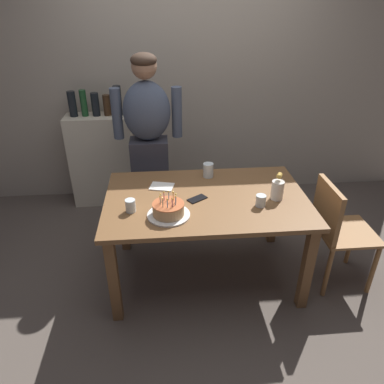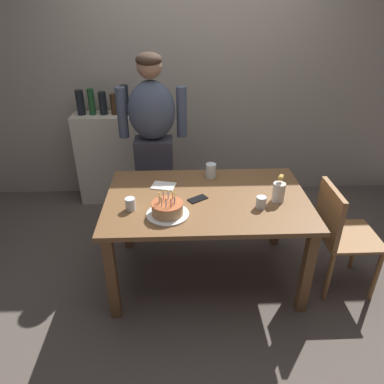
# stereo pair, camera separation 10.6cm
# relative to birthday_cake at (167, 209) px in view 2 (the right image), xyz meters

# --- Properties ---
(ground_plane) EXTENTS (10.00, 10.00, 0.00)m
(ground_plane) POSITION_rel_birthday_cake_xyz_m (0.29, 0.23, -0.78)
(ground_plane) COLOR #564C44
(back_wall) EXTENTS (5.20, 0.10, 2.60)m
(back_wall) POSITION_rel_birthday_cake_xyz_m (0.29, 1.78, 0.52)
(back_wall) COLOR #9E9384
(back_wall) RESTS_ON ground_plane
(dining_table) EXTENTS (1.50, 0.96, 0.74)m
(dining_table) POSITION_rel_birthday_cake_xyz_m (0.29, 0.23, -0.14)
(dining_table) COLOR brown
(dining_table) RESTS_ON ground_plane
(birthday_cake) EXTENTS (0.29, 0.29, 0.17)m
(birthday_cake) POSITION_rel_birthday_cake_xyz_m (0.00, 0.00, 0.00)
(birthday_cake) COLOR white
(birthday_cake) RESTS_ON dining_table
(water_glass_near) EXTENTS (0.07, 0.07, 0.09)m
(water_glass_near) POSITION_rel_birthday_cake_xyz_m (0.66, 0.07, -0.00)
(water_glass_near) COLOR silver
(water_glass_near) RESTS_ON dining_table
(water_glass_far) EXTENTS (0.07, 0.07, 0.09)m
(water_glass_far) POSITION_rel_birthday_cake_xyz_m (-0.26, 0.08, 0.00)
(water_glass_far) COLOR silver
(water_glass_far) RESTS_ON dining_table
(water_glass_side) EXTENTS (0.08, 0.08, 0.12)m
(water_glass_side) POSITION_rel_birthday_cake_xyz_m (0.34, 0.57, 0.01)
(water_glass_side) COLOR silver
(water_glass_side) RESTS_ON dining_table
(cell_phone) EXTENTS (0.16, 0.14, 0.01)m
(cell_phone) POSITION_rel_birthday_cake_xyz_m (0.22, 0.20, -0.04)
(cell_phone) COLOR black
(cell_phone) RESTS_ON dining_table
(napkin_stack) EXTENTS (0.21, 0.17, 0.01)m
(napkin_stack) POSITION_rel_birthday_cake_xyz_m (-0.04, 0.42, -0.04)
(napkin_stack) COLOR white
(napkin_stack) RESTS_ON dining_table
(flower_vase) EXTENTS (0.09, 0.09, 0.20)m
(flower_vase) POSITION_rel_birthday_cake_xyz_m (0.80, 0.16, 0.04)
(flower_vase) COLOR silver
(flower_vase) RESTS_ON dining_table
(person_man_bearded) EXTENTS (0.61, 0.27, 1.66)m
(person_man_bearded) POSITION_rel_birthday_cake_xyz_m (-0.14, 0.99, 0.09)
(person_man_bearded) COLOR #33333D
(person_man_bearded) RESTS_ON ground_plane
(dining_chair) EXTENTS (0.42, 0.42, 0.87)m
(dining_chair) POSITION_rel_birthday_cake_xyz_m (1.27, 0.08, -0.27)
(dining_chair) COLOR olive
(dining_chair) RESTS_ON ground_plane
(shelf_cabinet) EXTENTS (0.66, 0.30, 1.28)m
(shelf_cabinet) POSITION_rel_birthday_cake_xyz_m (-0.67, 1.56, -0.27)
(shelf_cabinet) COLOR beige
(shelf_cabinet) RESTS_ON ground_plane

